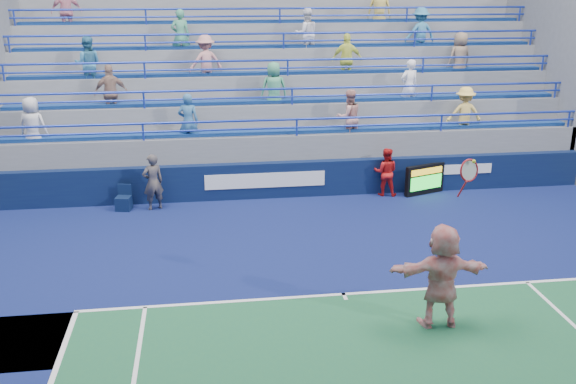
{
  "coord_description": "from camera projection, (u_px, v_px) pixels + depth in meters",
  "views": [
    {
      "loc": [
        -2.8,
        -11.83,
        6.35
      ],
      "look_at": [
        -0.84,
        2.5,
        1.5
      ],
      "focal_mm": 40.0,
      "sensor_mm": 36.0,
      "label": 1
    }
  ],
  "objects": [
    {
      "name": "bleacher_stand",
      "position": [
        282.0,
        121.0,
        22.65
      ],
      "size": [
        18.0,
        5.6,
        6.13
      ],
      "color": "slate",
      "rests_on": "ground"
    },
    {
      "name": "line_judge",
      "position": [
        153.0,
        182.0,
        18.22
      ],
      "size": [
        0.71,
        0.6,
        1.65
      ],
      "primitive_type": "imported",
      "rotation": [
        0.0,
        0.0,
        3.54
      ],
      "color": "#121932",
      "rests_on": "ground"
    },
    {
      "name": "ball_girl",
      "position": [
        386.0,
        172.0,
        19.45
      ],
      "size": [
        0.85,
        0.74,
        1.49
      ],
      "primitive_type": "imported",
      "rotation": [
        0.0,
        0.0,
        2.86
      ],
      "color": "red",
      "rests_on": "ground"
    },
    {
      "name": "sponsor_wall",
      "position": [
        298.0,
        179.0,
        19.42
      ],
      "size": [
        18.0,
        0.32,
        1.1
      ],
      "color": "#0B153D",
      "rests_on": "ground"
    },
    {
      "name": "ground",
      "position": [
        344.0,
        295.0,
        13.49
      ],
      "size": [
        120.0,
        120.0,
        0.0
      ],
      "primitive_type": "plane",
      "color": "#333538"
    },
    {
      "name": "tennis_player",
      "position": [
        442.0,
        276.0,
        12.03
      ],
      "size": [
        1.93,
        0.69,
        3.3
      ],
      "color": "white",
      "rests_on": "ground"
    },
    {
      "name": "serve_speed_board",
      "position": [
        425.0,
        180.0,
        19.61
      ],
      "size": [
        1.34,
        0.6,
        0.95
      ],
      "color": "black",
      "rests_on": "ground"
    },
    {
      "name": "judge_chair",
      "position": [
        124.0,
        202.0,
        18.35
      ],
      "size": [
        0.49,
        0.49,
        0.73
      ],
      "color": "#0C1A3A",
      "rests_on": "ground"
    }
  ]
}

